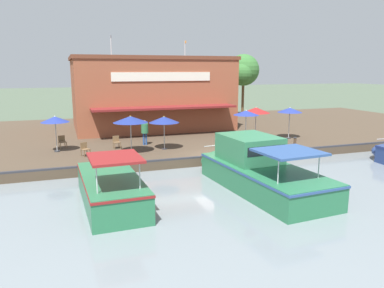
% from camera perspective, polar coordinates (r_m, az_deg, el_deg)
% --- Properties ---
extents(ground_plane, '(220.00, 220.00, 0.00)m').
position_cam_1_polar(ground_plane, '(23.26, 4.17, -3.37)').
color(ground_plane, '#4C5B47').
extents(quay_deck, '(22.00, 56.00, 0.60)m').
position_cam_1_polar(quay_deck, '(33.36, -3.31, 1.66)').
color(quay_deck, '#4C3D2D').
rests_on(quay_deck, ground).
extents(quay_edge_fender, '(0.20, 50.40, 0.10)m').
position_cam_1_polar(quay_edge_fender, '(23.20, 4.09, -1.76)').
color(quay_edge_fender, '#2D2D33').
rests_on(quay_edge_fender, quay_deck).
extents(waterfront_restaurant, '(10.93, 13.84, 8.22)m').
position_cam_1_polar(waterfront_restaurant, '(34.97, -6.39, 7.82)').
color(waterfront_restaurant, brown).
rests_on(waterfront_restaurant, quay_deck).
extents(patio_umbrella_mid_patio_left, '(1.78, 1.78, 2.50)m').
position_cam_1_polar(patio_umbrella_mid_patio_left, '(26.48, 8.25, 4.70)').
color(patio_umbrella_mid_patio_left, '#B7B7B7').
rests_on(patio_umbrella_mid_patio_left, quay_deck).
extents(patio_umbrella_mid_patio_right, '(1.87, 1.87, 2.43)m').
position_cam_1_polar(patio_umbrella_mid_patio_right, '(29.80, 14.68, 5.01)').
color(patio_umbrella_mid_patio_right, '#B7B7B7').
rests_on(patio_umbrella_mid_patio_right, quay_deck).
extents(patio_umbrella_far_corner, '(2.00, 2.00, 2.25)m').
position_cam_1_polar(patio_umbrella_far_corner, '(24.93, -4.29, 3.72)').
color(patio_umbrella_far_corner, '#B7B7B7').
rests_on(patio_umbrella_far_corner, quay_deck).
extents(patio_umbrella_back_row, '(2.21, 2.21, 2.42)m').
position_cam_1_polar(patio_umbrella_back_row, '(24.07, -9.36, 3.72)').
color(patio_umbrella_back_row, '#B7B7B7').
rests_on(patio_umbrella_back_row, quay_deck).
extents(patio_umbrella_near_quay_edge, '(2.13, 2.13, 2.48)m').
position_cam_1_polar(patio_umbrella_near_quay_edge, '(29.01, 9.73, 5.10)').
color(patio_umbrella_near_quay_edge, '#B7B7B7').
rests_on(patio_umbrella_near_quay_edge, quay_deck).
extents(patio_umbrella_by_entrance, '(1.79, 1.79, 2.36)m').
position_cam_1_polar(patio_umbrella_by_entrance, '(25.65, -20.16, 3.53)').
color(patio_umbrella_by_entrance, '#B7B7B7').
rests_on(patio_umbrella_by_entrance, quay_deck).
extents(cafe_chair_under_first_umbrella, '(0.49, 0.49, 0.85)m').
position_cam_1_polar(cafe_chair_under_first_umbrella, '(25.89, -11.44, 0.39)').
color(cafe_chair_under_first_umbrella, brown).
rests_on(cafe_chair_under_first_umbrella, quay_deck).
extents(cafe_chair_facing_river, '(0.59, 0.59, 0.85)m').
position_cam_1_polar(cafe_chair_facing_river, '(27.33, 9.95, 1.01)').
color(cafe_chair_facing_river, brown).
rests_on(cafe_chair_facing_river, quay_deck).
extents(cafe_chair_beside_entrance, '(0.59, 0.59, 0.85)m').
position_cam_1_polar(cafe_chair_beside_entrance, '(24.07, -16.01, -0.65)').
color(cafe_chair_beside_entrance, brown).
rests_on(cafe_chair_beside_entrance, quay_deck).
extents(cafe_chair_mid_patio, '(0.59, 0.59, 0.85)m').
position_cam_1_polar(cafe_chair_mid_patio, '(26.33, 9.56, 0.64)').
color(cafe_chair_mid_patio, brown).
rests_on(cafe_chair_mid_patio, quay_deck).
extents(cafe_chair_far_corner_seat, '(0.54, 0.54, 0.85)m').
position_cam_1_polar(cafe_chair_far_corner_seat, '(26.98, -19.17, 0.42)').
color(cafe_chair_far_corner_seat, brown).
rests_on(cafe_chair_far_corner_seat, quay_deck).
extents(person_mid_patio, '(0.50, 0.50, 1.75)m').
position_cam_1_polar(person_mid_patio, '(26.67, -7.22, 2.22)').
color(person_mid_patio, '#2D5193').
rests_on(person_mid_patio, quay_deck).
extents(motorboat_fourth_along, '(7.20, 2.55, 2.44)m').
position_cam_1_polar(motorboat_fourth_along, '(17.48, -12.58, -6.01)').
color(motorboat_fourth_along, '#287047').
rests_on(motorboat_fourth_along, river_water).
extents(motorboat_outer_channel, '(9.33, 3.65, 2.50)m').
position_cam_1_polar(motorboat_outer_channel, '(19.24, 9.29, -3.66)').
color(motorboat_outer_channel, '#287047').
rests_on(motorboat_outer_channel, river_water).
extents(mooring_post, '(0.22, 0.22, 0.81)m').
position_cam_1_polar(mooring_post, '(26.04, 15.40, 0.13)').
color(mooring_post, '#473323').
rests_on(mooring_post, quay_deck).
extents(tree_behind_restaurant, '(3.87, 3.68, 7.04)m').
position_cam_1_polar(tree_behind_restaurant, '(44.98, 7.80, 10.97)').
color(tree_behind_restaurant, brown).
rests_on(tree_behind_restaurant, quay_deck).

